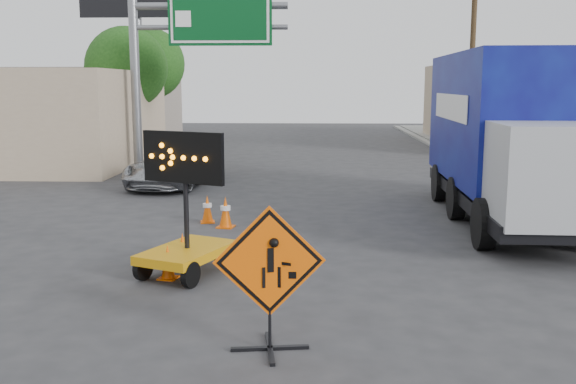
# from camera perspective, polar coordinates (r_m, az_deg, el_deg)

# --- Properties ---
(ground) EXTENTS (100.00, 100.00, 0.00)m
(ground) POSITION_cam_1_polar(r_m,az_deg,el_deg) (8.08, -1.66, -15.59)
(ground) COLOR #2D2D30
(ground) RESTS_ON ground
(curb_right) EXTENTS (0.40, 60.00, 0.12)m
(curb_right) POSITION_cam_1_polar(r_m,az_deg,el_deg) (23.52, 18.77, 0.80)
(curb_right) COLOR gray
(curb_right) RESTS_ON ground
(sidewalk_right) EXTENTS (4.00, 60.00, 0.15)m
(sidewalk_right) POSITION_cam_1_polar(r_m,az_deg,el_deg) (24.28, 23.98, 0.78)
(sidewalk_right) COLOR gray
(sidewalk_right) RESTS_ON ground
(storefront_left_far) EXTENTS (12.00, 10.00, 4.40)m
(storefront_left_far) POSITION_cam_1_polar(r_m,az_deg,el_deg) (44.14, -18.46, 7.48)
(storefront_left_far) COLOR gray
(storefront_left_far) RESTS_ON ground
(building_right_far) EXTENTS (10.00, 14.00, 4.60)m
(building_right_far) POSITION_cam_1_polar(r_m,az_deg,el_deg) (39.35, 20.96, 7.29)
(building_right_far) COLOR tan
(building_right_far) RESTS_ON ground
(highway_gantry) EXTENTS (6.18, 0.38, 6.90)m
(highway_gantry) POSITION_cam_1_polar(r_m,az_deg,el_deg) (25.79, -9.02, 13.09)
(highway_gantry) COLOR slate
(highway_gantry) RESTS_ON ground
(billboard) EXTENTS (6.10, 0.54, 9.85)m
(billboard) POSITION_cam_1_polar(r_m,az_deg,el_deg) (34.56, -13.10, 15.84)
(billboard) COLOR slate
(billboard) RESTS_ON ground
(utility_pole_far) EXTENTS (1.80, 0.26, 9.00)m
(utility_pole_far) POSITION_cam_1_polar(r_m,az_deg,el_deg) (32.21, 16.04, 11.42)
(utility_pole_far) COLOR #42331C
(utility_pole_far) RESTS_ON ground
(tree_left_near) EXTENTS (3.71, 3.71, 6.03)m
(tree_left_near) POSITION_cam_1_polar(r_m,az_deg,el_deg) (30.52, -14.17, 10.65)
(tree_left_near) COLOR #42331C
(tree_left_near) RESTS_ON ground
(tree_left_far) EXTENTS (4.10, 4.10, 6.66)m
(tree_left_far) POSITION_cam_1_polar(r_m,az_deg,el_deg) (38.51, -12.25, 11.08)
(tree_left_far) COLOR #42331C
(tree_left_far) RESTS_ON ground
(construction_sign) EXTENTS (1.44, 1.03, 1.92)m
(construction_sign) POSITION_cam_1_polar(r_m,az_deg,el_deg) (8.30, -1.65, -7.42)
(construction_sign) COLOR black
(construction_sign) RESTS_ON ground
(arrow_board) EXTENTS (1.74, 2.12, 2.61)m
(arrow_board) POSITION_cam_1_polar(r_m,az_deg,el_deg) (11.82, -8.96, -4.46)
(arrow_board) COLOR #C8860B
(arrow_board) RESTS_ON ground
(pickup_truck) EXTENTS (2.75, 4.93, 1.30)m
(pickup_truck) POSITION_cam_1_polar(r_m,az_deg,el_deg) (22.26, -10.23, 2.23)
(pickup_truck) COLOR #A0A2A7
(pickup_truck) RESTS_ON ground
(box_truck) EXTENTS (3.05, 8.96, 4.22)m
(box_truck) POSITION_cam_1_polar(r_m,az_deg,el_deg) (17.06, 19.07, 3.93)
(box_truck) COLOR black
(box_truck) RESTS_ON ground
(cone_a) EXTENTS (0.38, 0.38, 0.63)m
(cone_a) POSITION_cam_1_polar(r_m,az_deg,el_deg) (11.68, -10.63, -6.11)
(cone_a) COLOR #E85504
(cone_a) RESTS_ON ground
(cone_b) EXTENTS (0.37, 0.37, 0.67)m
(cone_b) POSITION_cam_1_polar(r_m,az_deg,el_deg) (12.35, -9.34, -5.10)
(cone_b) COLOR #E85504
(cone_b) RESTS_ON ground
(cone_c) EXTENTS (0.45, 0.45, 0.76)m
(cone_c) POSITION_cam_1_polar(r_m,az_deg,el_deg) (15.59, -5.58, -1.79)
(cone_c) COLOR #E85504
(cone_c) RESTS_ON ground
(cone_d) EXTENTS (0.41, 0.41, 0.69)m
(cone_d) POSITION_cam_1_polar(r_m,az_deg,el_deg) (16.21, -7.18, -1.50)
(cone_d) COLOR #E85504
(cone_d) RESTS_ON ground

